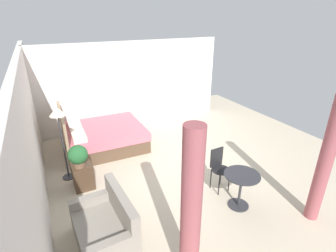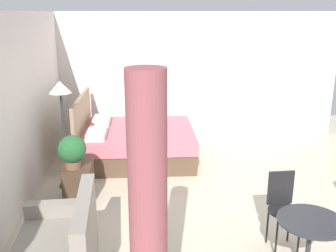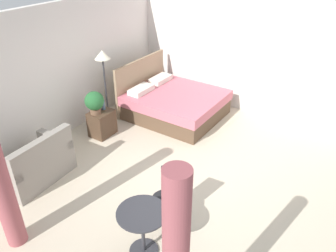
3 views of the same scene
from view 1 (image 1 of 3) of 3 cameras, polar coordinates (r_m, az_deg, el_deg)
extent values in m
cube|color=beige|center=(6.50, 1.87, -8.44)|extent=(8.87, 8.98, 0.02)
cube|color=silver|center=(5.28, -27.88, -2.70)|extent=(8.87, 0.12, 2.68)
cube|color=silver|center=(8.47, -7.55, 9.06)|extent=(0.12, 5.98, 2.68)
cube|color=brown|center=(7.42, -13.54, -3.15)|extent=(1.80, 2.02, 0.36)
cube|color=#C66675|center=(7.30, -13.75, -1.12)|extent=(1.84, 2.06, 0.22)
cube|color=#997F60|center=(7.15, -21.86, -1.56)|extent=(1.83, 0.09, 1.21)
cube|color=silver|center=(6.79, -19.03, -2.10)|extent=(0.64, 0.33, 0.12)
cube|color=silver|center=(7.51, -19.85, 0.24)|extent=(0.64, 0.33, 0.12)
cube|color=gray|center=(4.56, -13.94, -22.12)|extent=(1.27, 0.84, 0.44)
cube|color=gray|center=(4.31, -10.26, -16.72)|extent=(1.24, 0.20, 0.46)
cube|color=gray|center=(4.77, -16.22, -15.20)|extent=(0.18, 0.79, 0.17)
cube|color=gray|center=(3.97, -11.96, -24.24)|extent=(0.18, 0.79, 0.17)
cube|color=#473323|center=(5.90, -18.25, -10.17)|extent=(0.51, 0.40, 0.55)
cylinder|color=brown|center=(5.64, -18.92, -7.96)|extent=(0.22, 0.22, 0.11)
sphere|color=#235B2D|center=(5.53, -19.23, -5.97)|extent=(0.39, 0.39, 0.39)
cylinder|color=slate|center=(5.81, -19.18, -6.50)|extent=(0.08, 0.08, 0.20)
cylinder|color=#2D2D33|center=(6.43, -20.94, -10.38)|extent=(0.28, 0.28, 0.02)
cylinder|color=#2D2D33|center=(6.06, -21.96, -4.41)|extent=(0.04, 0.04, 1.49)
cone|color=beige|center=(5.74, -23.21, 3.00)|extent=(0.33, 0.33, 0.18)
cylinder|color=#2D2D33|center=(5.44, 15.16, -16.41)|extent=(0.40, 0.40, 0.02)
cylinder|color=#2D2D33|center=(5.24, 15.55, -13.57)|extent=(0.05, 0.05, 0.69)
cylinder|color=#2D2D33|center=(5.03, 16.00, -10.31)|extent=(0.67, 0.67, 0.02)
cylinder|color=black|center=(5.47, 11.15, -12.67)|extent=(0.02, 0.02, 0.48)
cylinder|color=black|center=(5.63, 13.29, -11.78)|extent=(0.02, 0.02, 0.48)
cylinder|color=black|center=(5.64, 9.39, -11.33)|extent=(0.02, 0.02, 0.48)
cylinder|color=black|center=(5.78, 11.51, -10.51)|extent=(0.02, 0.02, 0.48)
cylinder|color=black|center=(5.49, 11.54, -9.43)|extent=(0.40, 0.40, 0.02)
cube|color=black|center=(5.48, 10.63, -6.75)|extent=(0.04, 0.31, 0.41)
cylinder|color=#994C51|center=(5.08, 31.33, -6.68)|extent=(0.23, 0.23, 2.33)
cylinder|color=#994C51|center=(3.42, 5.10, -17.98)|extent=(0.27, 0.27, 2.33)
camera|label=2|loc=(1.57, 59.99, -19.54)|focal=40.19mm
camera|label=3|loc=(5.01, 60.72, 16.12)|focal=35.60mm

